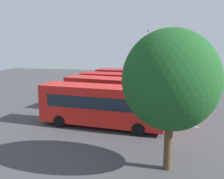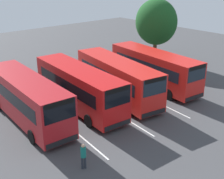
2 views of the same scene
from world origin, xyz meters
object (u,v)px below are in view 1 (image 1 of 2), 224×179
Objects in this scene: street_lamp at (153,56)px; depot_tree at (171,80)px; bus_center_left at (126,87)px; pedestrian at (81,86)px; bus_far_left at (137,82)px; bus_far_right at (102,105)px; bus_center_right at (116,94)px.

depot_tree is (-2.34, 22.92, 0.07)m from street_lamp.
pedestrian is (6.77, -4.57, -0.91)m from bus_center_left.
bus_far_left is 19.11m from depot_tree.
depot_tree is (-3.91, 18.46, 3.02)m from bus_far_left.
pedestrian is at bearing -29.60° from bus_center_left.
street_lamp is 23.04m from depot_tree.
street_lamp is 1.11× the size of depot_tree.
pedestrian is 0.21× the size of depot_tree.
pedestrian is 0.19× the size of street_lamp.
depot_tree is at bearing 112.18° from bus_center_left.
depot_tree reaches higher than bus_far_right.
bus_center_left and bus_center_right have the same top height.
bus_center_right is 10.48m from pedestrian.
bus_far_left is at bearing -7.12° from street_lamp.
bus_far_right is at bearing 89.85° from bus_center_left.
bus_far_left is 0.99× the size of bus_center_right.
street_lamp is at bearing -93.98° from bus_far_right.
depot_tree is at bearing 18.09° from street_lamp.
bus_far_left is 1.00× the size of bus_center_left.
bus_far_left and bus_center_left have the same top height.
bus_far_right is at bearing -43.45° from pedestrian.
bus_far_right is 14.21m from pedestrian.
street_lamp is (-2.90, -16.81, 2.94)m from bus_far_right.
bus_far_left is 7.93m from bus_center_right.
pedestrian is at bearing -43.20° from bus_center_right.
depot_tree is (-4.58, 14.33, 3.02)m from bus_center_left.
bus_center_right is 4.51m from bus_far_right.
bus_far_right is 1.24× the size of street_lamp.
bus_center_left is at bearing -88.78° from bus_far_right.
depot_tree is (-5.24, 6.11, 3.02)m from bus_far_right.
depot_tree is (-5.01, 10.61, 3.02)m from bus_center_right.
bus_center_left is at bearing -13.02° from pedestrian.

